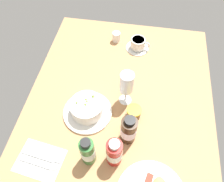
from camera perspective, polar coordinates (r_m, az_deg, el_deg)
ground_plane at (r=100.62cm, az=1.92°, el=-3.37°), size 110.00×84.00×3.00cm
porridge_bowl at (r=93.91cm, az=-6.55°, el=-4.57°), size 21.22×21.22×8.37cm
cutlery_setting at (r=92.24cm, az=-18.09°, el=-16.85°), size 15.67×19.07×0.90cm
coffee_cup at (r=119.68cm, az=6.77°, el=12.03°), size 12.15×12.63×6.31cm
creamer_jug at (r=123.48cm, az=1.11°, el=14.00°), size 4.98×4.71×5.96cm
wine_glass at (r=89.96cm, az=3.84°, el=1.86°), size 5.81×5.81×18.09cm
jam_jar at (r=93.85cm, az=5.71°, el=-5.63°), size 6.29×6.29×5.47cm
sauce_bottle_red at (r=81.34cm, az=0.58°, el=-15.80°), size 5.90×5.90×16.27cm
sauce_bottle_brown at (r=85.16cm, az=4.35°, el=-10.11°), size 6.28×6.28×15.70cm
sauce_bottle_green at (r=81.88cm, az=-6.35°, el=-15.46°), size 5.44×5.44×16.67cm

